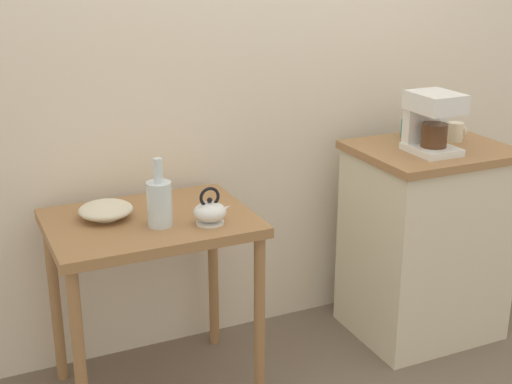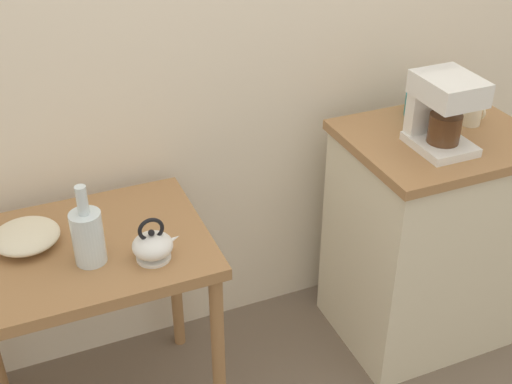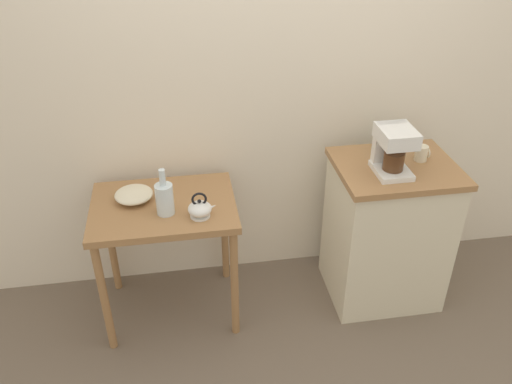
% 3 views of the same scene
% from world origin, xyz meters
% --- Properties ---
extents(ground_plane, '(8.00, 8.00, 0.00)m').
position_xyz_m(ground_plane, '(0.00, 0.00, 0.00)').
color(ground_plane, '#6B5B4C').
extents(back_wall, '(4.40, 0.10, 2.80)m').
position_xyz_m(back_wall, '(0.10, 0.42, 1.40)').
color(back_wall, beige).
rests_on(back_wall, ground_plane).
extents(wooden_table, '(0.77, 0.57, 0.76)m').
position_xyz_m(wooden_table, '(-0.69, 0.02, 0.65)').
color(wooden_table, '#9E7044').
rests_on(wooden_table, ground_plane).
extents(kitchen_counter, '(0.66, 0.55, 0.90)m').
position_xyz_m(kitchen_counter, '(0.60, -0.02, 0.45)').
color(kitchen_counter, beige).
rests_on(kitchen_counter, ground_plane).
extents(bowl_stoneware, '(0.21, 0.21, 0.06)m').
position_xyz_m(bowl_stoneware, '(-0.84, 0.08, 0.80)').
color(bowl_stoneware, beige).
rests_on(bowl_stoneware, wooden_table).
extents(teakettle, '(0.15, 0.12, 0.14)m').
position_xyz_m(teakettle, '(-0.50, -0.13, 0.81)').
color(teakettle, white).
rests_on(teakettle, wooden_table).
extents(glass_carafe_vase, '(0.09, 0.09, 0.26)m').
position_xyz_m(glass_carafe_vase, '(-0.67, -0.07, 0.85)').
color(glass_carafe_vase, silver).
rests_on(glass_carafe_vase, wooden_table).
extents(coffee_maker, '(0.18, 0.22, 0.26)m').
position_xyz_m(coffee_maker, '(0.53, -0.07, 1.04)').
color(coffee_maker, white).
rests_on(coffee_maker, kitchen_counter).
extents(mug_small_cream, '(0.08, 0.07, 0.09)m').
position_xyz_m(mug_small_cream, '(0.75, 0.02, 0.95)').
color(mug_small_cream, beige).
rests_on(mug_small_cream, kitchen_counter).
extents(mug_dark_teal, '(0.09, 0.08, 0.08)m').
position_xyz_m(mug_dark_teal, '(0.60, 0.16, 0.95)').
color(mug_dark_teal, teal).
rests_on(mug_dark_teal, kitchen_counter).
extents(table_clock, '(0.10, 0.05, 0.11)m').
position_xyz_m(table_clock, '(0.75, 0.17, 0.95)').
color(table_clock, '#B2B5BA').
rests_on(table_clock, kitchen_counter).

